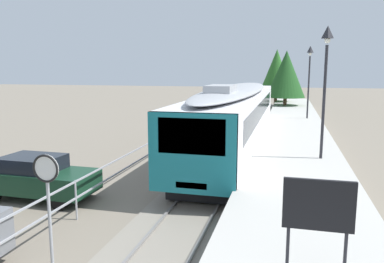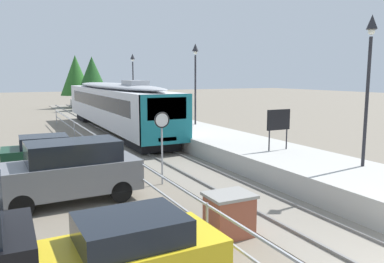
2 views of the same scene
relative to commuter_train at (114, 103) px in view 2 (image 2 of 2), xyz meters
The scene contains 16 objects.
ground_plane 3.91m from the commuter_train, 156.88° to the right, with size 160.00×160.00×0.00m, color slate.
track_rails 2.47m from the commuter_train, 90.00° to the right, with size 3.20×60.00×0.14m.
commuter_train is the anchor object (origin of this frame).
station_platform 3.88m from the commuter_train, 21.51° to the right, with size 3.90×60.00×0.90m, color #B7B5AD.
platform_lamp_near_end 18.97m from the commuter_train, 77.04° to the right, with size 0.34×0.34×5.35m.
platform_lamp_mid_platform 6.91m from the commuter_train, 49.12° to the right, with size 0.34×0.34×5.35m.
platform_lamp_far_end 9.88m from the commuter_train, 63.81° to the left, with size 0.34×0.34×5.35m.
platform_notice_board 14.93m from the commuter_train, 76.80° to the right, with size 1.20×0.08×1.80m.
speed_limit_sign 14.52m from the commuter_train, 98.03° to the right, with size 0.61×0.10×2.81m.
brick_utility_cabinet 19.79m from the commuter_train, 96.58° to the right, with size 1.21×0.99×1.13m.
carpark_fence 11.82m from the commuter_train, 106.31° to the right, with size 0.06×36.06×1.25m.
parked_hatchback_yellow 21.78m from the commuter_train, 104.78° to the right, with size 4.04×1.86×1.53m.
parked_suv_grey 15.97m from the commuter_train, 110.38° to the right, with size 4.68×2.09×2.04m.
parked_hatchback_dark_green 11.45m from the commuter_train, 119.83° to the right, with size 4.04×1.85×1.53m.
tree_behind_carpark 23.75m from the commuter_train, 86.76° to the left, with size 3.92×3.92×6.80m.
tree_behind_station_far 19.16m from the commuter_train, 82.60° to the left, with size 3.90×3.90×6.44m.
Camera 2 is at (-7.39, -4.44, 4.16)m, focal length 35.76 mm.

